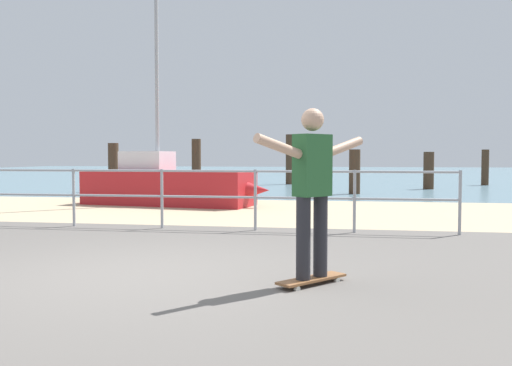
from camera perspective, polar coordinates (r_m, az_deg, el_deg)
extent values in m
cube|color=#605B56|center=(5.21, -16.15, -11.45)|extent=(24.00, 10.00, 0.04)
cube|color=tan|center=(12.80, -0.32, -2.92)|extent=(24.00, 6.00, 0.04)
cube|color=slate|center=(40.62, 6.57, 0.97)|extent=(72.00, 50.00, 0.04)
cylinder|color=#9EA0A5|center=(10.39, -18.32, -1.48)|extent=(0.05, 0.05, 1.05)
cylinder|color=#9EA0A5|center=(9.72, -9.70, -1.66)|extent=(0.05, 0.05, 1.05)
cylinder|color=#9EA0A5|center=(9.31, -0.07, -1.82)|extent=(0.05, 0.05, 1.05)
cylinder|color=#9EA0A5|center=(9.17, 10.15, -1.93)|extent=(0.05, 0.05, 1.05)
cylinder|color=#9EA0A5|center=(9.33, 20.33, -1.98)|extent=(0.05, 0.05, 1.05)
cylinder|color=#9EA0A5|center=(10.00, -14.19, 1.25)|extent=(11.55, 0.04, 0.04)
cylinder|color=#9EA0A5|center=(10.02, -14.16, -1.28)|extent=(11.55, 0.04, 0.04)
cube|color=#B21E23|center=(14.41, -9.08, -0.53)|extent=(4.57, 2.10, 0.90)
cone|color=#B21E23|center=(13.51, -0.83, -0.71)|extent=(1.21, 0.94, 0.77)
cylinder|color=#9EA0A5|center=(14.66, -10.22, 10.50)|extent=(0.10, 0.10, 4.70)
cube|color=silver|center=(14.68, -11.17, 2.25)|extent=(1.33, 1.09, 0.50)
cube|color=brown|center=(5.49, 5.79, -9.85)|extent=(0.67, 0.74, 0.02)
cylinder|color=silver|center=(5.76, 7.16, -9.70)|extent=(0.06, 0.07, 0.06)
cylinder|color=silver|center=(5.65, 8.37, -9.94)|extent=(0.06, 0.07, 0.06)
cylinder|color=silver|center=(5.37, 3.05, -10.60)|extent=(0.06, 0.07, 0.06)
cylinder|color=silver|center=(5.25, 4.27, -10.90)|extent=(0.06, 0.07, 0.06)
cylinder|color=#26262B|center=(5.50, 6.68, -5.46)|extent=(0.14, 0.14, 0.80)
cylinder|color=#26262B|center=(5.33, 4.91, -5.72)|extent=(0.14, 0.14, 0.80)
cube|color=#26592D|center=(5.36, 5.84, 1.83)|extent=(0.38, 0.40, 0.60)
sphere|color=tan|center=(5.37, 5.87, 6.53)|extent=(0.22, 0.22, 0.22)
cylinder|color=tan|center=(5.69, 8.96, 3.67)|extent=(0.42, 0.48, 0.23)
cylinder|color=tan|center=(5.05, 2.35, 3.81)|extent=(0.42, 0.48, 0.23)
cylinder|color=#422D1E|center=(20.19, -14.52, 1.55)|extent=(0.37, 0.37, 1.74)
cylinder|color=#422D1E|center=(19.99, -6.19, 1.84)|extent=(0.33, 0.33, 1.90)
cylinder|color=#422D1E|center=(24.76, 3.54, 2.43)|extent=(0.38, 0.38, 2.25)
cylinder|color=#422D1E|center=(18.62, 10.16, 1.13)|extent=(0.37, 0.37, 1.50)
cylinder|color=#422D1E|center=(22.04, 17.42, 1.22)|extent=(0.39, 0.39, 1.44)
cylinder|color=#422D1E|center=(25.85, 22.60, 1.48)|extent=(0.31, 0.31, 1.56)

